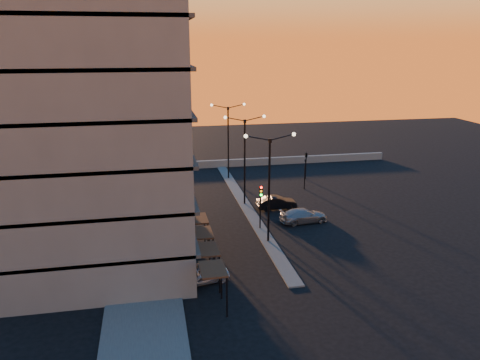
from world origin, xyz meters
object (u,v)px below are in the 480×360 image
at_px(car_wagon, 304,215).
at_px(streetlamp_mid, 245,153).
at_px(traffic_light_main, 261,200).
at_px(car_hatchback, 201,273).
at_px(car_sedan, 277,203).

bearing_deg(car_wagon, streetlamp_mid, 30.30).
relative_size(streetlamp_mid, traffic_light_main, 2.24).
xyz_separation_m(car_hatchback, car_wagon, (11.00, 9.84, -0.05)).
bearing_deg(car_wagon, car_sedan, 14.17).
bearing_deg(traffic_light_main, streetlamp_mid, 90.00).
distance_m(streetlamp_mid, traffic_light_main, 7.62).
distance_m(traffic_light_main, car_sedan, 6.36).
xyz_separation_m(streetlamp_mid, car_hatchback, (-6.50, -15.92, -4.88)).
xyz_separation_m(streetlamp_mid, car_wagon, (4.50, -6.08, -4.92)).
xyz_separation_m(traffic_light_main, car_wagon, (4.50, 1.05, -2.22)).
distance_m(car_hatchback, car_wagon, 14.76).
xyz_separation_m(car_sedan, car_wagon, (1.53, -4.12, -0.01)).
bearing_deg(car_hatchback, car_sedan, -46.59).
distance_m(traffic_light_main, car_hatchback, 11.15).
relative_size(traffic_light_main, car_wagon, 0.92).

